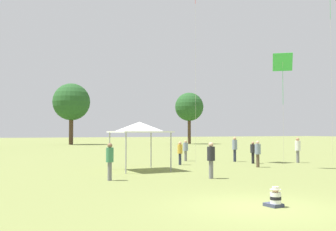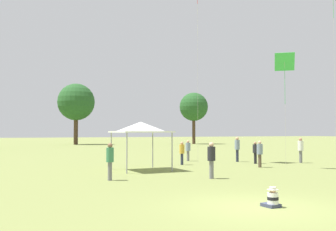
{
  "view_description": "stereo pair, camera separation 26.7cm",
  "coord_description": "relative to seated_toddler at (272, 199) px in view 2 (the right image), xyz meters",
  "views": [
    {
      "loc": [
        -7.34,
        -9.34,
        2.2
      ],
      "look_at": [
        0.13,
        6.64,
        2.94
      ],
      "focal_mm": 42.0,
      "sensor_mm": 36.0,
      "label": 1
    },
    {
      "loc": [
        -7.09,
        -9.45,
        2.2
      ],
      "look_at": [
        0.13,
        6.64,
        2.94
      ],
      "focal_mm": 42.0,
      "sensor_mm": 36.0,
      "label": 2
    }
  ],
  "objects": [
    {
      "name": "ground_plane",
      "position": [
        -0.43,
        0.15,
        -0.25
      ],
      "size": [
        300.0,
        300.0,
        0.0
      ],
      "primitive_type": "plane",
      "color": "olive"
    },
    {
      "name": "seated_toddler",
      "position": [
        0.0,
        0.0,
        0.0
      ],
      "size": [
        0.43,
        0.52,
        0.6
      ],
      "rotation": [
        0.0,
        0.0,
        0.08
      ],
      "color": "#383D56",
      "rests_on": "ground"
    },
    {
      "name": "person_standing_0",
      "position": [
        4.11,
        14.33,
        0.67
      ],
      "size": [
        0.47,
        0.47,
        1.55
      ],
      "rotation": [
        0.0,
        0.0,
        2.46
      ],
      "color": "#282D42",
      "rests_on": "ground"
    },
    {
      "name": "person_standing_1",
      "position": [
        9.2,
        13.15,
        0.65
      ],
      "size": [
        0.51,
        0.51,
        1.52
      ],
      "rotation": [
        0.0,
        0.0,
        3.99
      ],
      "color": "black",
      "rests_on": "ground"
    },
    {
      "name": "person_standing_2",
      "position": [
        9.05,
        15.12,
        0.85
      ],
      "size": [
        0.46,
        0.46,
        1.83
      ],
      "rotation": [
        0.0,
        0.0,
        5.98
      ],
      "color": "#282D42",
      "rests_on": "ground"
    },
    {
      "name": "person_standing_3",
      "position": [
        -2.6,
        8.12,
        0.77
      ],
      "size": [
        0.42,
        0.42,
        1.7
      ],
      "rotation": [
        0.0,
        0.0,
        4.45
      ],
      "color": "slate",
      "rests_on": "ground"
    },
    {
      "name": "person_standing_4",
      "position": [
        6.06,
        17.25,
        0.68
      ],
      "size": [
        0.52,
        0.52,
        1.57
      ],
      "rotation": [
        0.0,
        0.0,
        5.48
      ],
      "color": "slate",
      "rests_on": "ground"
    },
    {
      "name": "person_standing_5",
      "position": [
        12.54,
        12.35,
        0.81
      ],
      "size": [
        0.55,
        0.55,
        1.79
      ],
      "rotation": [
        0.0,
        0.0,
        0.7
      ],
      "color": "slate",
      "rests_on": "ground"
    },
    {
      "name": "person_standing_6",
      "position": [
        7.7,
        10.68,
        0.73
      ],
      "size": [
        0.51,
        0.51,
        1.65
      ],
      "rotation": [
        0.0,
        0.0,
        5.69
      ],
      "color": "brown",
      "rests_on": "ground"
    },
    {
      "name": "person_standing_7",
      "position": [
        1.95,
        6.81,
        0.77
      ],
      "size": [
        0.46,
        0.46,
        1.72
      ],
      "rotation": [
        0.0,
        0.0,
        3.41
      ],
      "color": "slate",
      "rests_on": "ground"
    },
    {
      "name": "canopy_tent",
      "position": [
        0.28,
        11.9,
        2.21
      ],
      "size": [
        3.07,
        3.07,
        2.78
      ],
      "rotation": [
        0.0,
        0.0,
        0.03
      ],
      "color": "white",
      "rests_on": "ground"
    },
    {
      "name": "kite_1",
      "position": [
        8.49,
        9.23,
        6.03
      ],
      "size": [
        1.28,
        1.19,
        6.92
      ],
      "rotation": [
        0.0,
        0.0,
        1.69
      ],
      "color": "green",
      "rests_on": "ground"
    },
    {
      "name": "distant_tree_0",
      "position": [
        26.28,
        54.46,
        6.53
      ],
      "size": [
        5.22,
        5.22,
        9.44
      ],
      "color": "#473323",
      "rests_on": "ground"
    },
    {
      "name": "distant_tree_1",
      "position": [
        5.89,
        60.03,
        7.17
      ],
      "size": [
        6.48,
        6.48,
        10.71
      ],
      "color": "#473323",
      "rests_on": "ground"
    }
  ]
}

